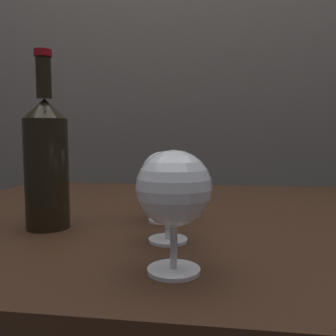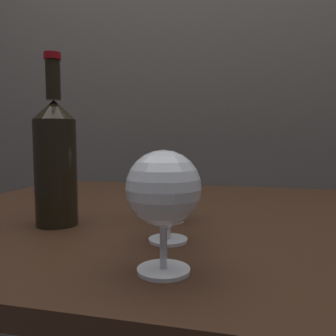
# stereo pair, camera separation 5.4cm
# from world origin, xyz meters

# --- Properties ---
(back_wall) EXTENTS (5.00, 0.08, 2.60)m
(back_wall) POSITION_xyz_m (0.00, 0.79, 1.30)
(back_wall) COLOR #59544F
(back_wall) RESTS_ON ground_plane
(dining_table) EXTENTS (1.17, 0.87, 0.76)m
(dining_table) POSITION_xyz_m (0.00, 0.00, 0.66)
(dining_table) COLOR #382114
(dining_table) RESTS_ON ground_plane
(wine_glass_amber) EXTENTS (0.09, 0.09, 0.15)m
(wine_glass_amber) POSITION_xyz_m (0.01, -0.32, 0.86)
(wine_glass_amber) COLOR white
(wine_glass_amber) RESTS_ON dining_table
(wine_glass_white) EXTENTS (0.08, 0.08, 0.12)m
(wine_glass_white) POSITION_xyz_m (-0.01, -0.20, 0.85)
(wine_glass_white) COLOR white
(wine_glass_white) RESTS_ON dining_table
(wine_glass_pinot) EXTENTS (0.08, 0.08, 0.14)m
(wine_glass_pinot) POSITION_xyz_m (-0.04, -0.07, 0.86)
(wine_glass_pinot) COLOR white
(wine_glass_pinot) RESTS_ON dining_table
(wine_bottle) EXTENTS (0.08, 0.08, 0.31)m
(wine_bottle) POSITION_xyz_m (-0.24, -0.15, 0.88)
(wine_bottle) COLOR black
(wine_bottle) RESTS_ON dining_table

